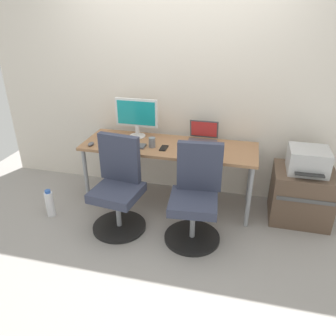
# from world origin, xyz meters

# --- Properties ---
(ground_plane) EXTENTS (5.28, 5.28, 0.00)m
(ground_plane) POSITION_xyz_m (0.00, 0.00, 0.00)
(ground_plane) COLOR gray
(back_wall) EXTENTS (4.40, 0.04, 2.60)m
(back_wall) POSITION_xyz_m (0.00, 0.39, 1.30)
(back_wall) COLOR silver
(back_wall) RESTS_ON ground
(desk) EXTENTS (1.86, 0.62, 0.71)m
(desk) POSITION_xyz_m (0.00, 0.00, 0.65)
(desk) COLOR #996B47
(desk) RESTS_ON ground
(office_chair_left) EXTENTS (0.54, 0.54, 0.94)m
(office_chair_left) POSITION_xyz_m (-0.38, -0.54, 0.42)
(office_chair_left) COLOR black
(office_chair_left) RESTS_ON ground
(office_chair_right) EXTENTS (0.54, 0.54, 0.94)m
(office_chair_right) POSITION_xyz_m (0.38, -0.54, 0.42)
(office_chair_right) COLOR black
(office_chair_right) RESTS_ON ground
(side_cabinet) EXTENTS (0.59, 0.52, 0.55)m
(side_cabinet) POSITION_xyz_m (1.40, 0.03, 0.28)
(side_cabinet) COLOR brown
(side_cabinet) RESTS_ON ground
(printer) EXTENTS (0.38, 0.40, 0.24)m
(printer) POSITION_xyz_m (1.40, 0.03, 0.67)
(printer) COLOR #B7B7B7
(printer) RESTS_ON side_cabinet
(water_bottle_on_floor) EXTENTS (0.09, 0.09, 0.31)m
(water_bottle_on_floor) POSITION_xyz_m (-1.17, -0.57, 0.15)
(water_bottle_on_floor) COLOR white
(water_bottle_on_floor) RESTS_ON ground
(desktop_monitor) EXTENTS (0.48, 0.18, 0.43)m
(desktop_monitor) POSITION_xyz_m (-0.41, 0.17, 0.96)
(desktop_monitor) COLOR silver
(desktop_monitor) RESTS_ON desk
(open_laptop) EXTENTS (0.31, 0.28, 0.22)m
(open_laptop) POSITION_xyz_m (0.33, 0.18, 0.76)
(open_laptop) COLOR #4C4C51
(open_laptop) RESTS_ON desk
(keyboard_by_monitor) EXTENTS (0.34, 0.12, 0.02)m
(keyboard_by_monitor) POSITION_xyz_m (-0.40, -0.12, 0.72)
(keyboard_by_monitor) COLOR #515156
(keyboard_by_monitor) RESTS_ON desk
(keyboard_by_laptop) EXTENTS (0.34, 0.12, 0.02)m
(keyboard_by_laptop) POSITION_xyz_m (0.38, -0.21, 0.72)
(keyboard_by_laptop) COLOR #B7B7B7
(keyboard_by_laptop) RESTS_ON desk
(mouse_by_monitor) EXTENTS (0.06, 0.10, 0.03)m
(mouse_by_monitor) POSITION_xyz_m (-0.81, -0.20, 0.72)
(mouse_by_monitor) COLOR #515156
(mouse_by_monitor) RESTS_ON desk
(mouse_by_laptop) EXTENTS (0.06, 0.10, 0.03)m
(mouse_by_laptop) POSITION_xyz_m (-0.83, 0.08, 0.72)
(mouse_by_laptop) COLOR #2D2D2D
(mouse_by_laptop) RESTS_ON desk
(coffee_mug) EXTENTS (0.08, 0.08, 0.09)m
(coffee_mug) POSITION_xyz_m (0.46, -0.07, 0.75)
(coffee_mug) COLOR yellow
(coffee_mug) RESTS_ON desk
(pen_cup) EXTENTS (0.07, 0.07, 0.10)m
(pen_cup) POSITION_xyz_m (-0.16, -0.09, 0.76)
(pen_cup) COLOR slate
(pen_cup) RESTS_ON desk
(phone_near_monitor) EXTENTS (0.07, 0.14, 0.01)m
(phone_near_monitor) POSITION_xyz_m (-0.03, -0.10, 0.71)
(phone_near_monitor) COLOR black
(phone_near_monitor) RESTS_ON desk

